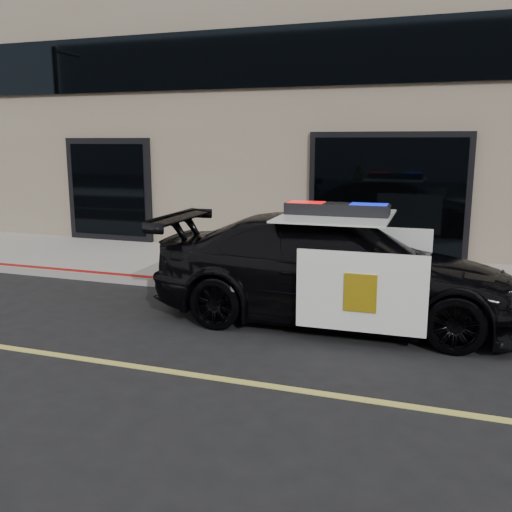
% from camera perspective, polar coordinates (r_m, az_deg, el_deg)
% --- Properties ---
extents(ground, '(120.00, 120.00, 0.00)m').
position_cam_1_polar(ground, '(6.27, 14.36, -14.30)').
color(ground, black).
rests_on(ground, ground).
extents(sidewalk_n, '(60.00, 3.50, 0.15)m').
position_cam_1_polar(sidewalk_n, '(11.22, 16.77, -2.49)').
color(sidewalk_n, gray).
rests_on(sidewalk_n, ground).
extents(building_n, '(60.00, 7.00, 12.00)m').
position_cam_1_polar(building_n, '(16.49, 19.00, 22.49)').
color(building_n, '#756856').
rests_on(building_n, ground).
extents(police_car, '(2.66, 5.58, 1.79)m').
position_cam_1_polar(police_car, '(8.64, 7.96, -1.24)').
color(police_car, black).
rests_on(police_car, ground).
extents(fire_hydrant, '(0.38, 0.52, 0.83)m').
position_cam_1_polar(fire_hydrant, '(10.84, -2.01, 0.05)').
color(fire_hydrant, beige).
rests_on(fire_hydrant, sidewalk_n).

